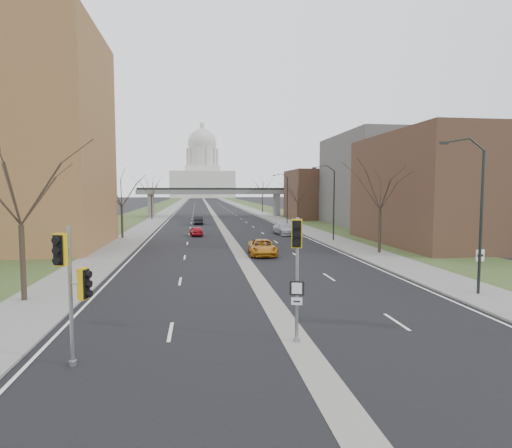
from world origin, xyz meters
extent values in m
plane|color=black|center=(0.00, 0.00, 0.00)|extent=(700.00, 700.00, 0.00)
cube|color=black|center=(0.00, 150.00, 0.01)|extent=(20.00, 600.00, 0.01)
cube|color=gray|center=(0.00, 150.00, 0.00)|extent=(1.20, 600.00, 0.02)
cube|color=gray|center=(12.00, 150.00, 0.06)|extent=(4.00, 600.00, 0.12)
cube|color=gray|center=(-12.00, 150.00, 0.06)|extent=(4.00, 600.00, 0.12)
cube|color=#283E1D|center=(18.00, 150.00, 0.05)|extent=(8.00, 600.00, 0.10)
cube|color=#283E1D|center=(-18.00, 150.00, 0.05)|extent=(8.00, 600.00, 0.10)
cube|color=#4E3724|center=(24.00, 28.00, 6.00)|extent=(16.00, 20.00, 12.00)
cube|color=#55524D|center=(28.00, 52.00, 7.50)|extent=(18.00, 22.00, 15.00)
cube|color=#4E3724|center=(22.00, 70.00, 5.00)|extent=(14.00, 14.00, 10.00)
cube|color=slate|center=(-14.00, 80.00, 2.50)|extent=(1.20, 2.50, 5.00)
cube|color=slate|center=(14.00, 80.00, 2.50)|extent=(1.20, 2.50, 5.00)
cube|color=slate|center=(0.00, 80.00, 5.50)|extent=(34.00, 3.00, 1.00)
cube|color=black|center=(0.00, 80.00, 6.20)|extent=(34.00, 0.15, 0.50)
cube|color=beige|center=(0.00, 320.00, 10.00)|extent=(48.00, 42.00, 20.00)
cube|color=beige|center=(0.00, 320.00, 22.00)|extent=(26.00, 26.00, 5.00)
cylinder|color=beige|center=(0.00, 320.00, 31.00)|extent=(22.00, 22.00, 14.00)
sphere|color=beige|center=(0.00, 320.00, 42.00)|extent=(22.00, 22.00, 22.00)
cylinder|color=beige|center=(0.00, 320.00, 53.50)|extent=(3.60, 3.60, 4.50)
cylinder|color=black|center=(11.80, 6.00, 4.12)|extent=(0.16, 0.16, 8.00)
cube|color=black|center=(9.50, 6.00, 8.47)|extent=(0.45, 0.18, 0.14)
cylinder|color=black|center=(11.80, 32.00, 4.12)|extent=(0.16, 0.16, 8.00)
cube|color=black|center=(9.50, 32.00, 8.47)|extent=(0.45, 0.18, 0.14)
cylinder|color=black|center=(11.80, 58.00, 4.12)|extent=(0.16, 0.16, 8.00)
cube|color=black|center=(9.50, 58.00, 8.47)|extent=(0.45, 0.18, 0.14)
cylinder|color=#382B21|center=(-13.00, 8.00, 2.12)|extent=(0.28, 0.28, 4.00)
cylinder|color=#382B21|center=(-13.00, 38.00, 2.00)|extent=(0.28, 0.28, 3.75)
cylinder|color=#382B21|center=(-13.00, 72.00, 2.25)|extent=(0.28, 0.28, 4.25)
cylinder|color=#382B21|center=(13.00, 22.00, 2.12)|extent=(0.28, 0.28, 4.00)
cylinder|color=#382B21|center=(13.00, 55.00, 1.87)|extent=(0.28, 0.28, 3.50)
cylinder|color=#382B21|center=(13.00, 95.00, 2.25)|extent=(0.28, 0.28, 4.25)
cylinder|color=gray|center=(-8.05, -1.03, 2.38)|extent=(0.13, 0.13, 4.76)
cylinder|color=gray|center=(-8.05, -1.03, 0.09)|extent=(0.26, 0.26, 0.18)
cube|color=gold|center=(-8.18, -1.47, 4.03)|extent=(0.48, 0.46, 1.05)
cube|color=gold|center=(-7.61, -1.17, 2.84)|extent=(0.46, 0.48, 1.05)
cylinder|color=gray|center=(-0.02, 0.21, 2.44)|extent=(0.13, 0.13, 4.88)
cylinder|color=gray|center=(-0.02, 0.21, 0.09)|extent=(0.26, 0.26, 0.19)
cube|color=gold|center=(-0.15, -0.24, 4.32)|extent=(0.48, 0.47, 1.08)
cube|color=black|center=(-0.02, 0.21, 2.16)|extent=(0.55, 0.19, 0.56)
cube|color=silver|center=(-0.02, 0.21, 1.64)|extent=(0.42, 0.15, 0.28)
cylinder|color=black|center=(12.05, 6.34, 1.18)|extent=(0.06, 0.06, 2.12)
cube|color=silver|center=(12.05, 6.34, 2.24)|extent=(0.53, 0.06, 0.67)
imported|color=red|center=(-4.06, 40.06, 0.63)|extent=(1.95, 3.84, 1.25)
imported|color=black|center=(-3.79, 59.08, 0.72)|extent=(1.70, 4.42, 1.44)
imported|color=#B87113|center=(2.00, 22.52, 0.71)|extent=(2.62, 5.25, 1.43)
imported|color=#A4A3AB|center=(7.61, 39.89, 0.78)|extent=(2.90, 5.63, 1.56)
camera|label=1|loc=(-3.81, -15.77, 5.93)|focal=30.00mm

